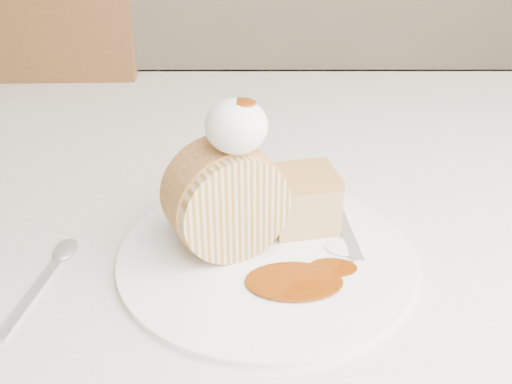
{
  "coord_description": "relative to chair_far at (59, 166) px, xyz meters",
  "views": [
    {
      "loc": [
        -0.04,
        -0.44,
        1.1
      ],
      "look_at": [
        -0.04,
        0.04,
        0.82
      ],
      "focal_mm": 40.0,
      "sensor_mm": 36.0,
      "label": 1
    }
  ],
  "objects": [
    {
      "name": "whipped_cream",
      "position": [
        0.42,
        -0.66,
        0.38
      ],
      "size": [
        0.06,
        0.06,
        0.05
      ],
      "primitive_type": "ellipsoid",
      "color": "white",
      "rests_on": "roulade_slice"
    },
    {
      "name": "table",
      "position": [
        0.48,
        -0.5,
        0.15
      ],
      "size": [
        1.4,
        0.9,
        0.75
      ],
      "color": "silver",
      "rests_on": "ground"
    },
    {
      "name": "spoon",
      "position": [
        0.23,
        -0.73,
        0.24
      ],
      "size": [
        0.04,
        0.14,
        0.0
      ],
      "primitive_type": "cube",
      "rotation": [
        0.0,
        0.0,
        -0.14
      ],
      "color": "silver",
      "rests_on": "table"
    },
    {
      "name": "cake_chunk",
      "position": [
        0.49,
        -0.61,
        0.27
      ],
      "size": [
        0.08,
        0.07,
        0.06
      ],
      "primitive_type": "cube",
      "rotation": [
        0.0,
        0.0,
        0.21
      ],
      "color": "tan",
      "rests_on": "plate"
    },
    {
      "name": "fork",
      "position": [
        0.54,
        -0.62,
        0.25
      ],
      "size": [
        0.04,
        0.18,
        0.0
      ],
      "primitive_type": "cube",
      "rotation": [
        0.0,
        0.0,
        0.09
      ],
      "color": "silver",
      "rests_on": "plate"
    },
    {
      "name": "caramel_drizzle",
      "position": [
        0.43,
        -0.66,
        0.41
      ],
      "size": [
        0.03,
        0.02,
        0.01
      ],
      "primitive_type": "ellipsoid",
      "color": "#662904",
      "rests_on": "whipped_cream"
    },
    {
      "name": "roulade_slice",
      "position": [
        0.41,
        -0.65,
        0.3
      ],
      "size": [
        0.13,
        0.1,
        0.11
      ],
      "primitive_type": "cylinder",
      "rotation": [
        1.57,
        0.0,
        0.45
      ],
      "color": "#CCB98E",
      "rests_on": "plate"
    },
    {
      "name": "chair_far",
      "position": [
        0.0,
        0.0,
        0.0
      ],
      "size": [
        0.44,
        0.44,
        0.9
      ],
      "rotation": [
        0.0,
        0.0,
        3.17
      ],
      "color": "brown",
      "rests_on": "ground"
    },
    {
      "name": "caramel_pool",
      "position": [
        0.48,
        -0.71,
        0.25
      ],
      "size": [
        0.1,
        0.08,
        0.0
      ],
      "primitive_type": null,
      "rotation": [
        0.0,
        0.0,
        0.21
      ],
      "color": "#662904",
      "rests_on": "plate"
    },
    {
      "name": "plate",
      "position": [
        0.45,
        -0.66,
        0.24
      ],
      "size": [
        0.35,
        0.35,
        0.01
      ],
      "primitive_type": "cylinder",
      "rotation": [
        0.0,
        0.0,
        0.21
      ],
      "color": "white",
      "rests_on": "table"
    }
  ]
}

